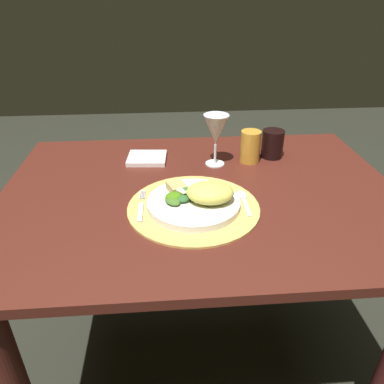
{
  "coord_description": "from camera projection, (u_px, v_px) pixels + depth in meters",
  "views": [
    {
      "loc": [
        -0.1,
        -0.9,
        1.22
      ],
      "look_at": [
        -0.03,
        -0.04,
        0.73
      ],
      "focal_mm": 34.3,
      "sensor_mm": 36.0,
      "label": 1
    }
  ],
  "objects": [
    {
      "name": "ground_plane",
      "position": [
        199.0,
        353.0,
        1.39
      ],
      "size": [
        6.0,
        6.0,
        0.0
      ],
      "primitive_type": "plane",
      "color": "black"
    },
    {
      "name": "dining_table",
      "position": [
        200.0,
        234.0,
        1.12
      ],
      "size": [
        1.13,
        0.82,
        0.71
      ],
      "color": "#4B1D14",
      "rests_on": "ground"
    },
    {
      "name": "placemat",
      "position": [
        194.0,
        207.0,
        0.96
      ],
      "size": [
        0.34,
        0.34,
        0.01
      ],
      "primitive_type": "cylinder",
      "color": "tan",
      "rests_on": "dining_table"
    },
    {
      "name": "dinner_plate",
      "position": [
        194.0,
        203.0,
        0.95
      ],
      "size": [
        0.24,
        0.24,
        0.02
      ],
      "primitive_type": "cylinder",
      "color": "silver",
      "rests_on": "placemat"
    },
    {
      "name": "pasta_serving",
      "position": [
        210.0,
        193.0,
        0.93
      ],
      "size": [
        0.13,
        0.11,
        0.05
      ],
      "primitive_type": "ellipsoid",
      "rotation": [
        0.0,
        0.0,
        6.2
      ],
      "color": "#D8D357",
      "rests_on": "dinner_plate"
    },
    {
      "name": "salad_greens",
      "position": [
        179.0,
        197.0,
        0.94
      ],
      "size": [
        0.1,
        0.09,
        0.02
      ],
      "color": "#436D25",
      "rests_on": "dinner_plate"
    },
    {
      "name": "bread_piece",
      "position": [
        177.0,
        187.0,
        0.98
      ],
      "size": [
        0.06,
        0.07,
        0.02
      ],
      "primitive_type": "cube",
      "rotation": [
        0.0,
        0.0,
        5.08
      ],
      "color": "tan",
      "rests_on": "dinner_plate"
    },
    {
      "name": "fork",
      "position": [
        141.0,
        207.0,
        0.95
      ],
      "size": [
        0.02,
        0.15,
        0.0
      ],
      "color": "silver",
      "rests_on": "placemat"
    },
    {
      "name": "spoon",
      "position": [
        243.0,
        198.0,
        0.98
      ],
      "size": [
        0.03,
        0.13,
        0.01
      ],
      "color": "silver",
      "rests_on": "placemat"
    },
    {
      "name": "napkin",
      "position": [
        147.0,
        158.0,
        1.21
      ],
      "size": [
        0.13,
        0.12,
        0.01
      ],
      "primitive_type": "cube",
      "rotation": [
        0.0,
        0.0,
        -0.08
      ],
      "color": "white",
      "rests_on": "dining_table"
    },
    {
      "name": "wine_glass",
      "position": [
        216.0,
        131.0,
        1.13
      ],
      "size": [
        0.08,
        0.08,
        0.16
      ],
      "color": "silver",
      "rests_on": "dining_table"
    },
    {
      "name": "amber_tumbler",
      "position": [
        250.0,
        147.0,
        1.18
      ],
      "size": [
        0.06,
        0.06,
        0.1
      ],
      "primitive_type": "cylinder",
      "color": "gold",
      "rests_on": "dining_table"
    },
    {
      "name": "dark_tumbler",
      "position": [
        273.0,
        144.0,
        1.22
      ],
      "size": [
        0.07,
        0.07,
        0.09
      ],
      "primitive_type": "cylinder",
      "color": "black",
      "rests_on": "dining_table"
    }
  ]
}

